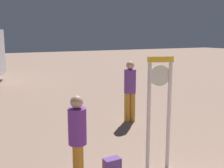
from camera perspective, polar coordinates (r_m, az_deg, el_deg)
name	(u,v)px	position (r m, az deg, el deg)	size (l,w,h in m)	color
standing_clock	(159,102)	(5.06, 9.76, -3.65)	(0.47, 0.23, 2.12)	silver
person_near_clock	(78,137)	(4.54, -7.19, -10.88)	(0.30, 0.30, 1.55)	orange
person_distant	(130,88)	(7.88, 3.75, -0.89)	(0.34, 0.34, 1.76)	gold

